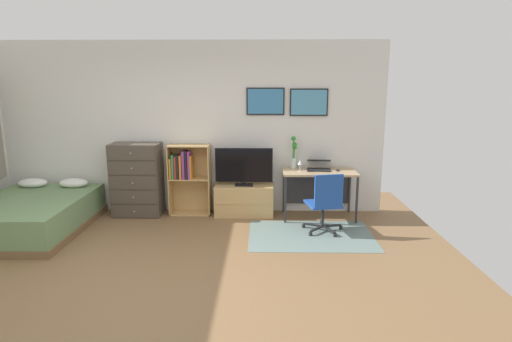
% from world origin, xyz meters
% --- Properties ---
extents(ground_plane, '(7.20, 7.20, 0.00)m').
position_xyz_m(ground_plane, '(0.00, 0.00, 0.00)').
color(ground_plane, brown).
extents(wall_back_with_posters, '(6.12, 0.09, 2.70)m').
position_xyz_m(wall_back_with_posters, '(0.02, 2.43, 1.36)').
color(wall_back_with_posters, silver).
rests_on(wall_back_with_posters, ground_plane).
extents(area_rug, '(1.70, 1.20, 0.01)m').
position_xyz_m(area_rug, '(1.81, 1.28, 0.00)').
color(area_rug, slate).
rests_on(area_rug, ground_plane).
extents(bed, '(1.49, 1.97, 0.60)m').
position_xyz_m(bed, '(-2.12, 1.39, 0.24)').
color(bed, brown).
rests_on(bed, ground_plane).
extents(dresser, '(0.75, 0.46, 1.14)m').
position_xyz_m(dresser, '(-0.83, 2.15, 0.57)').
color(dresser, '#4C4238').
rests_on(dresser, ground_plane).
extents(bookshelf, '(0.65, 0.30, 1.11)m').
position_xyz_m(bookshelf, '(-0.06, 2.22, 0.66)').
color(bookshelf, tan).
rests_on(bookshelf, ground_plane).
extents(tv_stand, '(0.92, 0.41, 0.49)m').
position_xyz_m(tv_stand, '(0.85, 2.17, 0.24)').
color(tv_stand, tan).
rests_on(tv_stand, ground_plane).
extents(television, '(0.89, 0.16, 0.59)m').
position_xyz_m(television, '(0.85, 2.15, 0.78)').
color(television, black).
rests_on(television, tv_stand).
extents(desk, '(1.12, 0.59, 0.74)m').
position_xyz_m(desk, '(2.01, 2.15, 0.60)').
color(desk, tan).
rests_on(desk, ground_plane).
extents(office_chair, '(0.58, 0.57, 0.86)m').
position_xyz_m(office_chair, '(2.01, 1.38, 0.46)').
color(office_chair, '#232326').
rests_on(office_chair, ground_plane).
extents(laptop, '(0.40, 0.42, 0.16)m').
position_xyz_m(laptop, '(2.02, 2.20, 0.80)').
color(laptop, black).
rests_on(laptop, desk).
extents(computer_mouse, '(0.06, 0.10, 0.03)m').
position_xyz_m(computer_mouse, '(2.29, 2.08, 0.76)').
color(computer_mouse, '#262628').
rests_on(computer_mouse, desk).
extents(bamboo_vase, '(0.09, 0.10, 0.51)m').
position_xyz_m(bamboo_vase, '(1.63, 2.28, 1.00)').
color(bamboo_vase, silver).
rests_on(bamboo_vase, desk).
extents(wine_glass, '(0.07, 0.07, 0.18)m').
position_xyz_m(wine_glass, '(1.71, 2.03, 0.87)').
color(wine_glass, silver).
rests_on(wine_glass, desk).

